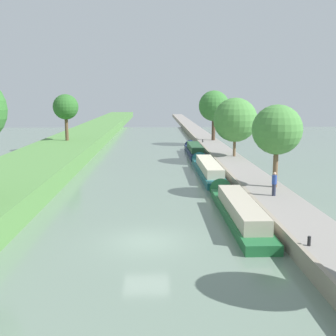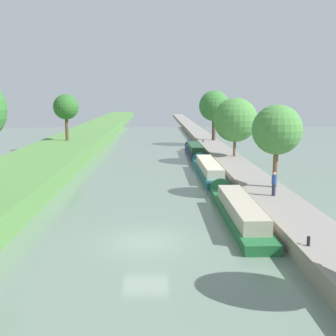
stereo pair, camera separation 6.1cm
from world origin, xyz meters
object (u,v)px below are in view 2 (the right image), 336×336
(narrowboat_teal, at_px, (207,168))
(mooring_bollard_far, at_px, (203,141))
(person_walking, at_px, (274,183))
(mooring_bollard_near, at_px, (308,241))
(narrowboat_navy, at_px, (194,150))
(narrowboat_green, at_px, (237,208))

(narrowboat_teal, relative_size, mooring_bollard_far, 32.70)
(person_walking, bearing_deg, mooring_bollard_near, -96.69)
(narrowboat_teal, distance_m, narrowboat_navy, 14.13)
(person_walking, bearing_deg, narrowboat_teal, 103.06)
(mooring_bollard_near, height_order, mooring_bollard_far, same)
(person_walking, height_order, mooring_bollard_far, person_walking)
(narrowboat_teal, height_order, mooring_bollard_near, narrowboat_teal)
(narrowboat_teal, distance_m, person_walking, 13.26)
(narrowboat_green, relative_size, mooring_bollard_near, 29.88)
(person_walking, bearing_deg, narrowboat_navy, 96.26)
(mooring_bollard_near, bearing_deg, narrowboat_teal, 94.74)
(narrowboat_green, distance_m, narrowboat_teal, 14.80)
(person_walking, bearing_deg, mooring_bollard_far, 91.96)
(narrowboat_green, height_order, person_walking, person_walking)
(person_walking, distance_m, mooring_bollard_far, 32.78)
(narrowboat_green, bearing_deg, mooring_bollard_far, 87.02)
(narrowboat_navy, bearing_deg, person_walking, -83.74)
(narrowboat_green, distance_m, mooring_bollard_far, 34.75)
(narrowboat_green, relative_size, narrowboat_navy, 1.10)
(narrowboat_navy, relative_size, mooring_bollard_far, 27.09)
(narrowboat_navy, relative_size, person_walking, 7.34)
(narrowboat_navy, relative_size, mooring_bollard_near, 27.09)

